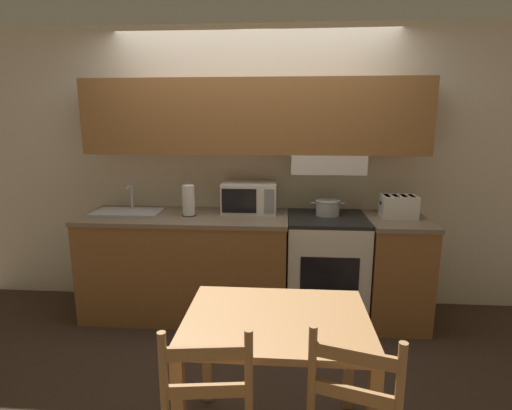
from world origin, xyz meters
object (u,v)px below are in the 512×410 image
object	(u,v)px
cooking_pot	(328,207)
paper_towel_roll	(189,201)
sink_basin	(127,212)
microwave	(250,198)
toaster	(399,206)
dining_table	(276,339)
stove_range	(325,267)

from	to	relation	value
cooking_pot	paper_towel_roll	size ratio (longest dim) A/B	1.09
cooking_pot	sink_basin	size ratio (longest dim) A/B	0.50
cooking_pot	microwave	size ratio (longest dim) A/B	0.61
microwave	paper_towel_roll	bearing A→B (deg)	-161.41
toaster	paper_towel_roll	xyz separation A→B (m)	(-1.78, -0.06, 0.03)
microwave	toaster	world-z (taller)	microwave
paper_towel_roll	dining_table	size ratio (longest dim) A/B	0.28
cooking_pot	paper_towel_roll	world-z (taller)	paper_towel_roll
microwave	dining_table	distance (m)	1.69
cooking_pot	microwave	distance (m)	0.69
sink_basin	paper_towel_roll	bearing A→B (deg)	-2.99
toaster	microwave	bearing A→B (deg)	174.77
sink_basin	cooking_pot	bearing A→B (deg)	2.47
cooking_pot	dining_table	bearing A→B (deg)	-104.57
stove_range	microwave	xyz separation A→B (m)	(-0.68, 0.13, 0.59)
cooking_pot	paper_towel_roll	bearing A→B (deg)	-174.98
sink_basin	dining_table	world-z (taller)	sink_basin
toaster	sink_basin	xyz separation A→B (m)	(-2.34, -0.03, -0.08)
sink_basin	paper_towel_roll	size ratio (longest dim) A/B	2.18
microwave	paper_towel_roll	xyz separation A→B (m)	(-0.51, -0.17, -0.00)
toaster	stove_range	bearing A→B (deg)	-178.78
cooking_pot	microwave	xyz separation A→B (m)	(-0.69, 0.07, 0.06)
stove_range	dining_table	distance (m)	1.55
sink_basin	toaster	bearing A→B (deg)	0.65
microwave	cooking_pot	bearing A→B (deg)	-5.57
microwave	toaster	bearing A→B (deg)	-5.23
stove_range	toaster	xyz separation A→B (m)	(0.59, 0.01, 0.56)
cooking_pot	sink_basin	bearing A→B (deg)	-177.53
microwave	sink_basin	size ratio (longest dim) A/B	0.82
dining_table	paper_towel_roll	bearing A→B (deg)	118.83
toaster	dining_table	bearing A→B (deg)	-123.39
stove_range	sink_basin	size ratio (longest dim) A/B	1.58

